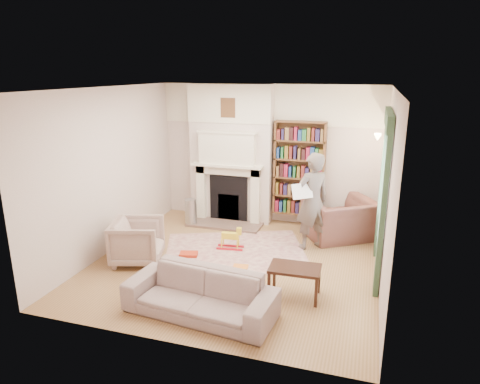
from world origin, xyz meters
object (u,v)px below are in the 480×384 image
(armchair_reading, at_px, (340,219))
(armchair_left, at_px, (137,241))
(rocking_horse, at_px, (230,238))
(sofa, at_px, (200,294))
(paraffin_heater, at_px, (191,212))
(bookcase, at_px, (299,169))
(coffee_table, at_px, (294,282))
(man_reading, at_px, (312,201))

(armchair_reading, bearing_deg, armchair_left, 0.58)
(armchair_left, height_order, rocking_horse, armchair_left)
(rocking_horse, bearing_deg, sofa, -89.53)
(armchair_left, relative_size, paraffin_heater, 1.44)
(bookcase, relative_size, paraffin_heater, 3.36)
(bookcase, distance_m, paraffin_heater, 2.35)
(sofa, bearing_deg, paraffin_heater, 121.70)
(coffee_table, xyz_separation_m, paraffin_heater, (-2.53, 2.23, 0.05))
(armchair_left, bearing_deg, sofa, -143.38)
(bookcase, relative_size, sofa, 0.95)
(armchair_reading, distance_m, rocking_horse, 2.10)
(armchair_left, height_order, coffee_table, armchair_left)
(armchair_left, relative_size, coffee_table, 1.13)
(bookcase, bearing_deg, rocking_horse, -119.83)
(armchair_left, distance_m, sofa, 1.97)
(sofa, height_order, coffee_table, sofa)
(bookcase, height_order, armchair_left, bookcase)
(coffee_table, bearing_deg, armchair_left, 170.63)
(man_reading, bearing_deg, armchair_left, -10.20)
(armchair_reading, relative_size, sofa, 0.60)
(coffee_table, height_order, paraffin_heater, paraffin_heater)
(armchair_left, distance_m, coffee_table, 2.69)
(armchair_left, distance_m, paraffin_heater, 1.87)
(bookcase, bearing_deg, armchair_left, -131.08)
(coffee_table, xyz_separation_m, rocking_horse, (-1.38, 1.30, -0.02))
(armchair_reading, xyz_separation_m, coffee_table, (-0.42, -2.39, -0.16))
(armchair_reading, xyz_separation_m, rocking_horse, (-1.79, -1.09, -0.18))
(armchair_reading, distance_m, sofa, 3.52)
(armchair_left, distance_m, rocking_horse, 1.60)
(bookcase, relative_size, man_reading, 1.07)
(coffee_table, bearing_deg, sofa, -145.05)
(armchair_reading, height_order, coffee_table, armchair_reading)
(sofa, relative_size, coffee_table, 2.79)
(armchair_reading, relative_size, armchair_left, 1.48)
(bookcase, xyz_separation_m, man_reading, (0.43, -1.11, -0.31))
(coffee_table, bearing_deg, paraffin_heater, 137.08)
(bookcase, xyz_separation_m, coffee_table, (0.46, -2.90, -0.95))
(armchair_left, xyz_separation_m, coffee_table, (2.67, -0.37, -0.14))
(sofa, bearing_deg, armchair_reading, 70.99)
(man_reading, distance_m, coffee_table, 1.90)
(bookcase, distance_m, armchair_reading, 1.29)
(armchair_reading, bearing_deg, coffee_table, 47.45)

